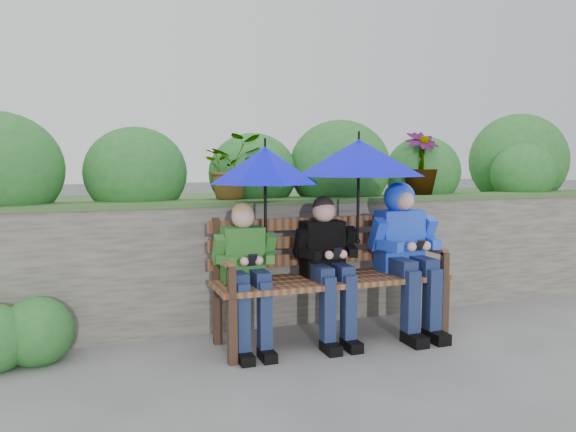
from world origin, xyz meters
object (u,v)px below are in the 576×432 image
object	(u,v)px
park_bench	(328,269)
umbrella_right	(359,158)
boy_middle	(328,260)
boy_right	(405,244)
boy_left	(246,267)
umbrella_left	(265,165)

from	to	relation	value
park_bench	umbrella_right	size ratio (longest dim) A/B	1.79
boy_middle	boy_right	size ratio (longest dim) A/B	0.92
park_bench	boy_middle	world-z (taller)	boy_middle
boy_left	umbrella_right	xyz separation A→B (m)	(0.87, 0.01, 0.76)
boy_left	umbrella_right	size ratio (longest dim) A/B	1.07
park_bench	umbrella_right	bearing A→B (deg)	-17.00
park_bench	umbrella_left	distance (m)	0.93
park_bench	boy_left	distance (m)	0.67
boy_middle	umbrella_left	xyz separation A→B (m)	(-0.47, 0.04, 0.70)
boy_right	umbrella_right	world-z (taller)	umbrella_right
boy_middle	umbrella_left	bearing A→B (deg)	174.63
umbrella_right	park_bench	bearing A→B (deg)	163.00
boy_left	park_bench	bearing A→B (deg)	6.44
umbrella_left	umbrella_right	bearing A→B (deg)	-2.43
boy_right	park_bench	bearing A→B (deg)	173.15
boy_left	boy_right	world-z (taller)	boy_right
boy_left	umbrella_left	distance (m)	0.73
umbrella_left	boy_left	bearing A→B (deg)	-165.28
park_bench	umbrella_right	world-z (taller)	umbrella_right
park_bench	umbrella_left	world-z (taller)	umbrella_left
boy_left	umbrella_right	distance (m)	1.16
park_bench	boy_left	world-z (taller)	boy_left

